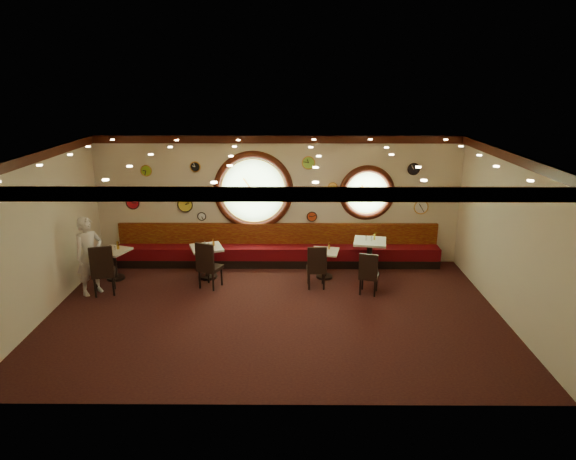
% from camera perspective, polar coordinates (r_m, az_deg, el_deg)
% --- Properties ---
extents(floor, '(9.00, 6.00, 0.00)m').
position_cam_1_polar(floor, '(10.44, -1.53, -9.19)').
color(floor, black).
rests_on(floor, ground).
extents(ceiling, '(9.00, 6.00, 0.02)m').
position_cam_1_polar(ceiling, '(9.48, -1.68, 8.47)').
color(ceiling, gold).
rests_on(ceiling, wall_back).
extents(wall_back, '(9.00, 0.02, 3.20)m').
position_cam_1_polar(wall_back, '(12.73, -1.14, 3.30)').
color(wall_back, beige).
rests_on(wall_back, floor).
extents(wall_front, '(9.00, 0.02, 3.20)m').
position_cam_1_polar(wall_front, '(7.04, -2.43, -8.18)').
color(wall_front, beige).
rests_on(wall_front, floor).
extents(wall_left, '(0.02, 6.00, 3.20)m').
position_cam_1_polar(wall_left, '(10.96, -25.82, -0.66)').
color(wall_left, beige).
rests_on(wall_left, floor).
extents(wall_right, '(0.02, 6.00, 3.20)m').
position_cam_1_polar(wall_right, '(10.68, 23.31, -0.77)').
color(wall_right, beige).
rests_on(wall_right, floor).
extents(molding_back, '(9.00, 0.10, 0.18)m').
position_cam_1_polar(molding_back, '(12.42, -1.19, 10.03)').
color(molding_back, '#37120A').
rests_on(molding_back, wall_back).
extents(molding_front, '(9.00, 0.10, 0.18)m').
position_cam_1_polar(molding_front, '(6.60, -2.57, 3.98)').
color(molding_front, '#37120A').
rests_on(molding_front, wall_back).
extents(molding_left, '(0.10, 6.00, 0.18)m').
position_cam_1_polar(molding_left, '(10.63, -26.61, 7.13)').
color(molding_left, '#37120A').
rests_on(molding_left, wall_back).
extents(molding_right, '(0.10, 6.00, 0.18)m').
position_cam_1_polar(molding_right, '(10.34, 24.02, 7.23)').
color(molding_right, '#37120A').
rests_on(molding_right, wall_back).
extents(banquette_base, '(8.00, 0.55, 0.20)m').
position_cam_1_polar(banquette_base, '(12.90, -1.14, -3.49)').
color(banquette_base, black).
rests_on(banquette_base, floor).
extents(banquette_seat, '(8.00, 0.55, 0.30)m').
position_cam_1_polar(banquette_seat, '(12.82, -1.14, -2.44)').
color(banquette_seat, '#55070E').
rests_on(banquette_seat, banquette_base).
extents(banquette_back, '(8.00, 0.10, 0.55)m').
position_cam_1_polar(banquette_back, '(12.90, -1.13, -0.44)').
color(banquette_back, '#5B0807').
rests_on(banquette_back, wall_back).
extents(porthole_left_glass, '(1.66, 0.02, 1.66)m').
position_cam_1_polar(porthole_left_glass, '(12.70, -3.86, 4.39)').
color(porthole_left_glass, '#9ECE7C').
rests_on(porthole_left_glass, wall_back).
extents(porthole_left_frame, '(1.98, 0.18, 1.98)m').
position_cam_1_polar(porthole_left_frame, '(12.69, -3.87, 4.37)').
color(porthole_left_frame, '#37120A').
rests_on(porthole_left_frame, wall_back).
extents(porthole_left_ring, '(1.61, 0.03, 1.61)m').
position_cam_1_polar(porthole_left_ring, '(12.66, -3.88, 4.34)').
color(porthole_left_ring, gold).
rests_on(porthole_left_ring, wall_back).
extents(porthole_right_glass, '(1.10, 0.02, 1.10)m').
position_cam_1_polar(porthole_right_glass, '(12.81, 8.76, 4.11)').
color(porthole_right_glass, '#9ECE7C').
rests_on(porthole_right_glass, wall_back).
extents(porthole_right_frame, '(1.38, 0.18, 1.38)m').
position_cam_1_polar(porthole_right_frame, '(12.80, 8.77, 4.09)').
color(porthole_right_frame, '#37120A').
rests_on(porthole_right_frame, wall_back).
extents(porthole_right_ring, '(1.09, 0.03, 1.09)m').
position_cam_1_polar(porthole_right_ring, '(12.77, 8.79, 4.06)').
color(porthole_right_ring, gold).
rests_on(porthole_right_ring, wall_back).
extents(wall_clock_0, '(0.26, 0.03, 0.26)m').
position_cam_1_polar(wall_clock_0, '(13.02, -15.48, 6.37)').
color(wall_clock_0, '#8AB824').
rests_on(wall_clock_0, wall_back).
extents(wall_clock_1, '(0.28, 0.03, 0.28)m').
position_cam_1_polar(wall_clock_1, '(12.87, 13.78, 6.60)').
color(wall_clock_1, black).
rests_on(wall_clock_1, wall_back).
extents(wall_clock_2, '(0.36, 0.03, 0.36)m').
position_cam_1_polar(wall_clock_2, '(12.98, -11.36, 2.78)').
color(wall_clock_2, yellow).
rests_on(wall_clock_2, wall_back).
extents(wall_clock_3, '(0.24, 0.03, 0.24)m').
position_cam_1_polar(wall_clock_3, '(12.80, 2.67, 1.50)').
color(wall_clock_3, '#E3451A').
rests_on(wall_clock_3, wall_back).
extents(wall_clock_4, '(0.20, 0.03, 0.20)m').
position_cam_1_polar(wall_clock_4, '(12.98, -9.55, 1.51)').
color(wall_clock_4, white).
rests_on(wall_clock_4, wall_back).
extents(wall_clock_5, '(0.32, 0.03, 0.32)m').
position_cam_1_polar(wall_clock_5, '(13.30, -16.87, 2.93)').
color(wall_clock_5, red).
rests_on(wall_clock_5, wall_back).
extents(wall_clock_6, '(0.34, 0.03, 0.34)m').
position_cam_1_polar(wall_clock_6, '(13.12, 14.56, 2.49)').
color(wall_clock_6, white).
rests_on(wall_clock_6, wall_back).
extents(wall_clock_7, '(0.24, 0.03, 0.24)m').
position_cam_1_polar(wall_clock_7, '(12.73, -10.27, 6.94)').
color(wall_clock_7, black).
rests_on(wall_clock_7, wall_back).
extents(wall_clock_8, '(0.22, 0.03, 0.22)m').
position_cam_1_polar(wall_clock_8, '(12.65, 4.99, 4.77)').
color(wall_clock_8, '#FFD854').
rests_on(wall_clock_8, wall_back).
extents(wall_clock_9, '(0.30, 0.03, 0.30)m').
position_cam_1_polar(wall_clock_9, '(12.51, 2.29, 7.48)').
color(wall_clock_9, '#91D542').
rests_on(wall_clock_9, wall_back).
extents(table_a, '(0.83, 0.83, 0.72)m').
position_cam_1_polar(table_a, '(12.58, -18.76, -3.26)').
color(table_a, black).
rests_on(table_a, floor).
extents(table_b, '(0.89, 0.89, 0.76)m').
position_cam_1_polar(table_b, '(12.13, -8.98, -3.12)').
color(table_b, black).
rests_on(table_b, floor).
extents(table_c, '(0.72, 0.72, 0.67)m').
position_cam_1_polar(table_c, '(12.03, 4.10, -3.42)').
color(table_c, black).
rests_on(table_c, floor).
extents(table_d, '(0.87, 0.87, 0.82)m').
position_cam_1_polar(table_d, '(12.40, 9.04, -2.50)').
color(table_d, black).
rests_on(table_d, floor).
extents(chair_a, '(0.59, 0.59, 0.70)m').
position_cam_1_polar(chair_a, '(11.68, -19.92, -3.90)').
color(chair_a, black).
rests_on(chair_a, floor).
extents(chair_b, '(0.60, 0.60, 0.67)m').
position_cam_1_polar(chair_b, '(11.47, -8.93, -3.57)').
color(chair_b, black).
rests_on(chair_b, floor).
extents(chair_c, '(0.43, 0.43, 0.62)m').
position_cam_1_polar(chair_c, '(11.37, 3.19, -3.84)').
color(chair_c, black).
rests_on(chair_c, floor).
extents(chair_d, '(0.50, 0.50, 0.59)m').
position_cam_1_polar(chair_d, '(11.17, 8.95, -4.52)').
color(chair_d, black).
rests_on(chair_d, floor).
extents(condiment_a_salt, '(0.04, 0.04, 0.11)m').
position_cam_1_polar(condiment_a_salt, '(12.53, -19.17, -1.84)').
color(condiment_a_salt, silver).
rests_on(condiment_a_salt, table_a).
extents(condiment_b_salt, '(0.04, 0.04, 0.10)m').
position_cam_1_polar(condiment_b_salt, '(12.10, -9.23, -1.51)').
color(condiment_b_salt, '#BDBDC1').
rests_on(condiment_b_salt, table_b).
extents(condiment_c_salt, '(0.03, 0.03, 0.09)m').
position_cam_1_polar(condiment_c_salt, '(11.95, 3.85, -2.08)').
color(condiment_c_salt, silver).
rests_on(condiment_c_salt, table_c).
extents(condiment_d_salt, '(0.04, 0.04, 0.11)m').
position_cam_1_polar(condiment_d_salt, '(12.28, 8.67, -0.89)').
color(condiment_d_salt, silver).
rests_on(condiment_d_salt, table_d).
extents(condiment_a_pepper, '(0.03, 0.03, 0.10)m').
position_cam_1_polar(condiment_a_pepper, '(12.45, -18.67, -1.93)').
color(condiment_a_pepper, silver).
rests_on(condiment_a_pepper, table_a).
extents(condiment_b_pepper, '(0.04, 0.04, 0.10)m').
position_cam_1_polar(condiment_b_pepper, '(12.00, -8.81, -1.65)').
color(condiment_b_pepper, silver).
rests_on(condiment_b_pepper, table_b).
extents(condiment_c_pepper, '(0.03, 0.03, 0.09)m').
position_cam_1_polar(condiment_c_pepper, '(11.94, 4.36, -2.10)').
color(condiment_c_pepper, silver).
rests_on(condiment_c_pepper, table_c).
extents(condiment_d_pepper, '(0.04, 0.04, 0.10)m').
position_cam_1_polar(condiment_d_pepper, '(12.28, 9.28, -0.95)').
color(condiment_d_pepper, silver).
rests_on(condiment_d_pepper, table_d).
extents(condiment_a_bottle, '(0.06, 0.06, 0.18)m').
position_cam_1_polar(condiment_a_bottle, '(12.50, -18.38, -1.62)').
color(condiment_a_bottle, gold).
rests_on(condiment_a_bottle, table_a).
extents(condiment_b_bottle, '(0.05, 0.05, 0.17)m').
position_cam_1_polar(condiment_b_bottle, '(12.05, -8.28, -1.38)').
color(condiment_b_bottle, '#C78A2E').
rests_on(condiment_b_bottle, table_b).
extents(condiment_c_bottle, '(0.05, 0.05, 0.15)m').
position_cam_1_polar(condiment_c_bottle, '(12.04, 4.58, -1.78)').
color(condiment_c_bottle, orange).
rests_on(condiment_c_bottle, table_c).
extents(condiment_d_bottle, '(0.05, 0.05, 0.14)m').
position_cam_1_polar(condiment_d_bottle, '(12.36, 9.59, -0.74)').
color(condiment_d_bottle, gold).
rests_on(condiment_d_bottle, table_d).
extents(waiter, '(0.72, 0.75, 1.72)m').
position_cam_1_polar(waiter, '(11.81, -21.20, -2.69)').
color(waiter, white).
rests_on(waiter, floor).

